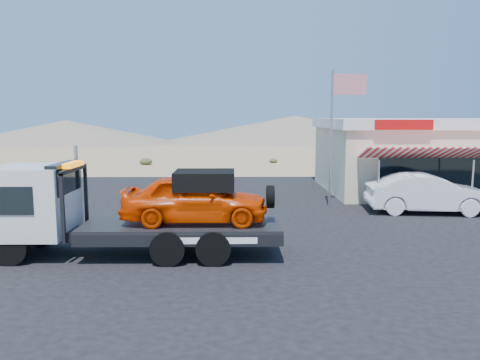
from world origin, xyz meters
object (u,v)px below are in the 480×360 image
Objects in this scene: flagpole at (337,123)px; white_sedan at (428,193)px; jerky_store at (420,155)px; tow_truck at (130,206)px.

white_sedan is at bearing -21.74° from flagpole.
white_sedan is 0.48× the size of jerky_store.
tow_truck is 17.62m from jerky_store.
flagpole is at bearing 44.17° from tow_truck.
jerky_store reaches higher than white_sedan.
tow_truck is 10.74m from flagpole.
flagpole reaches higher than white_sedan.
flagpole reaches higher than tow_truck.
flagpole is (7.53, 7.31, 2.30)m from tow_truck.
jerky_store is at bearing 38.79° from flagpole.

